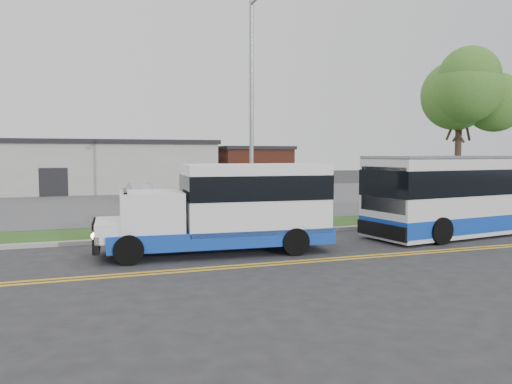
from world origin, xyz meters
name	(u,v)px	position (x,y,z in m)	size (l,w,h in m)	color
ground	(197,244)	(0.00, 0.00, 0.00)	(140.00, 140.00, 0.00)	#28282B
lane_line_north	(225,266)	(0.00, -3.85, 0.01)	(70.00, 0.12, 0.01)	gold
lane_line_south	(228,268)	(0.00, -4.15, 0.01)	(70.00, 0.12, 0.01)	gold
curb	(191,237)	(0.00, 1.10, 0.07)	(80.00, 0.30, 0.15)	#9E9B93
verge	(182,230)	(0.00, 2.90, 0.05)	(80.00, 3.30, 0.10)	#254617
parking_lot	(144,200)	(0.00, 17.00, 0.05)	(80.00, 25.00, 0.10)	#4C4C4F
commercial_building	(57,166)	(-6.00, 27.00, 2.18)	(25.40, 10.40, 4.35)	#9E9E99
brick_wing	(250,168)	(10.50, 26.00, 1.96)	(6.30, 7.30, 3.90)	brown
tree_east	(460,94)	(14.00, 3.00, 6.20)	(5.20, 5.20, 8.33)	#35261D
streetlight_near	(252,106)	(3.00, 2.73, 5.23)	(0.35, 1.53, 9.50)	gray
shuttle_bus	(232,205)	(0.79, -1.84, 1.54)	(7.65, 2.88, 2.88)	#103CAE
transit_bus	(487,194)	(11.92, -1.19, 1.59)	(11.59, 4.22, 3.14)	silver
parked_car_a	(141,193)	(-0.47, 14.57, 0.74)	(1.35, 3.88, 1.28)	silver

